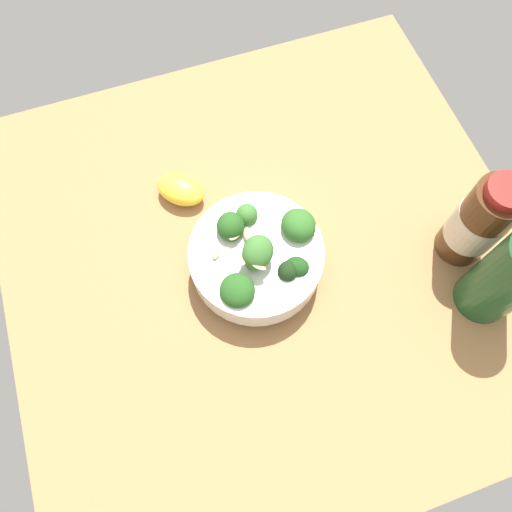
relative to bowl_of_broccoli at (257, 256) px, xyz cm
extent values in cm
cube|color=#996D42|center=(-1.32, 2.09, -6.19)|extent=(70.63, 70.63, 4.48)
cylinder|color=white|center=(-0.02, -0.14, -3.26)|extent=(9.44, 9.44, 1.38)
cylinder|color=white|center=(-0.02, -0.14, -0.51)|extent=(17.17, 17.17, 4.14)
cylinder|color=silver|center=(-0.02, -0.14, 1.16)|extent=(14.96, 14.96, 0.80)
cylinder|color=#3C7A32|center=(3.86, 2.63, 0.53)|extent=(1.44, 1.48, 1.13)
ellipsoid|color=black|center=(3.86, 2.63, 1.84)|extent=(4.19, 3.80, 3.42)
cylinder|color=#4A8F3C|center=(-1.63, 5.98, 0.30)|extent=(2.16, 2.11, 2.09)
ellipsoid|color=#2D6023|center=(-1.63, 5.98, 2.35)|extent=(4.81, 5.10, 4.63)
cylinder|color=#2F662B|center=(-5.02, 0.34, 0.46)|extent=(1.52, 1.58, 1.58)
ellipsoid|color=#386B2B|center=(-5.02, 0.34, 2.05)|extent=(4.62, 4.58, 3.62)
cylinder|color=#2F662B|center=(4.29, -4.00, 0.25)|extent=(2.06, 1.97, 1.63)
ellipsoid|color=#23511C|center=(4.29, -4.00, 2.13)|extent=(5.54, 5.70, 3.75)
cylinder|color=#4A8F3C|center=(-3.85, -2.20, 0.68)|extent=(2.01, 1.97, 1.67)
ellipsoid|color=#23511C|center=(-3.85, -2.20, 2.54)|extent=(5.14, 5.49, 5.04)
cylinder|color=#3C7A32|center=(1.11, -0.30, 2.11)|extent=(2.04, 2.22, 1.74)
ellipsoid|color=#386B2B|center=(1.11, -0.30, 4.00)|extent=(6.38, 5.82, 5.08)
cylinder|color=#3C7A32|center=(1.46, -0.80, 1.46)|extent=(1.67, 1.52, 1.58)
ellipsoid|color=#386B2B|center=(1.46, -0.80, 3.10)|extent=(4.64, 4.14, 4.00)
cylinder|color=#3C7A32|center=(3.63, 3.93, 0.38)|extent=(1.19, 1.02, 1.16)
ellipsoid|color=#194216|center=(3.63, 3.93, 1.67)|extent=(4.03, 4.18, 2.68)
ellipsoid|color=#DBBC84|center=(1.40, -2.25, 3.89)|extent=(2.06, 1.84, 0.88)
ellipsoid|color=#DBBC84|center=(2.91, -0.78, 3.98)|extent=(1.85, 1.96, 1.20)
ellipsoid|color=#DBBC84|center=(-2.19, -0.56, 2.63)|extent=(1.94, 1.30, 0.76)
ellipsoid|color=#DBBC84|center=(-1.62, -4.92, 2.07)|extent=(2.05, 1.79, 0.88)
ellipsoid|color=#DBBC84|center=(1.58, 0.77, 3.92)|extent=(1.88, 2.03, 0.97)
ellipsoid|color=#DBBC84|center=(-2.41, -2.10, 2.90)|extent=(1.68, 2.07, 0.47)
ellipsoid|color=yellow|center=(-13.96, -6.56, -2.11)|extent=(8.14, 8.25, 3.69)
cylinder|color=#194723|center=(13.74, 26.36, 3.84)|extent=(7.04, 7.04, 15.58)
cylinder|color=#472814|center=(5.98, 27.18, 3.04)|extent=(6.33, 6.33, 13.99)
cylinder|color=maroon|center=(5.98, 27.18, 10.71)|extent=(4.94, 4.94, 1.35)
cylinder|color=beige|center=(5.98, 27.18, 2.40)|extent=(6.46, 6.46, 5.55)
camera|label=1|loc=(22.67, -7.98, 57.54)|focal=34.24mm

